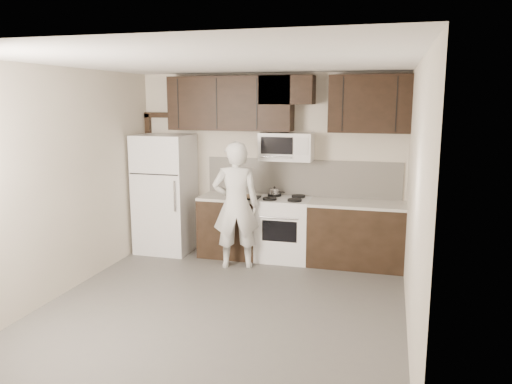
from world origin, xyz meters
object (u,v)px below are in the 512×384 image
at_px(microwave, 286,147).
at_px(person, 236,205).
at_px(stove, 284,229).
at_px(refrigerator, 165,194).

xyz_separation_m(microwave, person, (-0.57, -0.62, -0.77)).
relative_size(stove, microwave, 1.24).
distance_m(stove, person, 0.87).
xyz_separation_m(refrigerator, person, (1.28, -0.45, -0.02)).
height_order(refrigerator, person, refrigerator).
xyz_separation_m(stove, microwave, (-0.00, 0.12, 1.19)).
height_order(stove, refrigerator, refrigerator).
bearing_deg(microwave, person, -132.82).
relative_size(stove, refrigerator, 0.52).
distance_m(microwave, refrigerator, 2.00).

